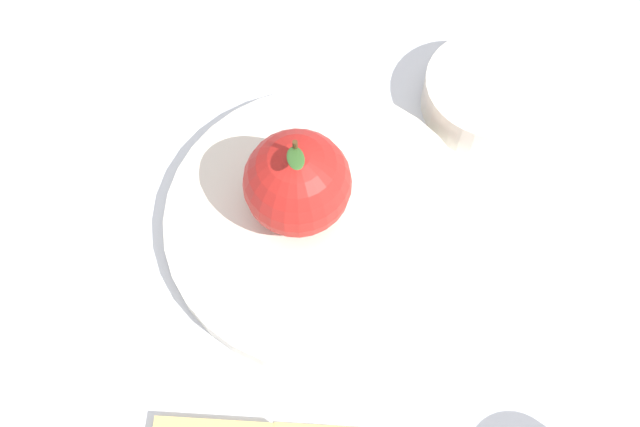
{
  "coord_description": "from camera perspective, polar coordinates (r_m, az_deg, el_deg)",
  "views": [
    {
      "loc": [
        0.23,
        -0.02,
        0.52
      ],
      "look_at": [
        -0.02,
        -0.01,
        0.02
      ],
      "focal_mm": 39.46,
      "sensor_mm": 36.0,
      "label": 1
    }
  ],
  "objects": [
    {
      "name": "ground_plane",
      "position": [
        0.57,
        0.68,
        -2.65
      ],
      "size": [
        2.4,
        2.4,
        0.0
      ],
      "primitive_type": "plane",
      "color": "silver"
    },
    {
      "name": "dinner_plate",
      "position": [
        0.57,
        -0.0,
        -0.44
      ],
      "size": [
        0.25,
        0.25,
        0.02
      ],
      "color": "silver",
      "rests_on": "ground_plane"
    },
    {
      "name": "apple",
      "position": [
        0.53,
        -1.85,
        2.47
      ],
      "size": [
        0.08,
        0.08,
        0.1
      ],
      "color": "#B21E19",
      "rests_on": "dinner_plate"
    },
    {
      "name": "side_bowl",
      "position": [
        0.64,
        13.49,
        9.58
      ],
      "size": [
        0.11,
        0.11,
        0.03
      ],
      "color": "silver",
      "rests_on": "ground_plane"
    }
  ]
}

